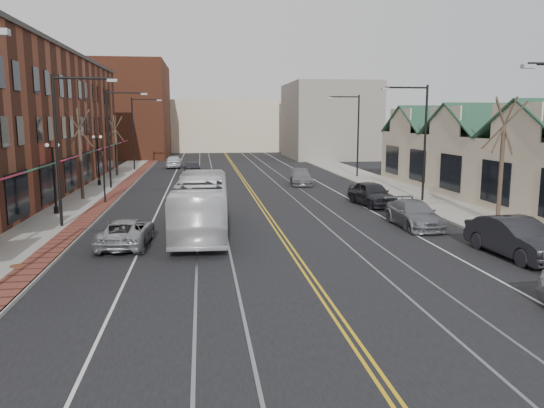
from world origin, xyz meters
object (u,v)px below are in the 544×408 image
object	(u,v)px
parked_suv	(126,232)
parked_car_c	(414,214)
parked_car_b	(516,238)
transit_bus	(202,205)
parked_car_d	(372,194)

from	to	relation	value
parked_suv	parked_car_c	world-z (taller)	parked_car_c
parked_suv	parked_car_b	world-z (taller)	parked_car_b
parked_car_c	parked_suv	bearing A→B (deg)	-171.40
transit_bus	parked_car_b	xyz separation A→B (m)	(13.28, -6.61, -0.66)
transit_bus	parked_car_b	size ratio (longest dim) A/B	2.10
parked_car_c	parked_car_d	xyz separation A→B (m)	(0.00, 7.26, 0.10)
transit_bus	parked_suv	distance (m)	4.31
parked_car_b	parked_car_c	xyz separation A→B (m)	(-1.80, 6.69, -0.13)
transit_bus	parked_car_c	world-z (taller)	transit_bus
parked_car_c	transit_bus	bearing A→B (deg)	179.88
parked_suv	parked_car_c	size ratio (longest dim) A/B	0.97
parked_suv	parked_car_b	size ratio (longest dim) A/B	0.93
transit_bus	parked_car_c	size ratio (longest dim) A/B	2.20
parked_car_b	parked_car_d	distance (m)	14.06
parked_suv	parked_car_d	distance (m)	17.85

